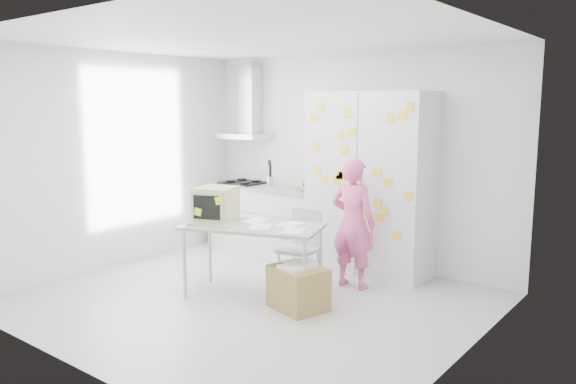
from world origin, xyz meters
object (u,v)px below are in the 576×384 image
Objects in this scene: desk at (229,214)px; person at (353,223)px; cardboard_box at (298,287)px; chair at (302,243)px.

person is at bearing 25.92° from desk.
person is 1.07m from cardboard_box.
chair is at bearing 123.84° from cardboard_box.
person reaches higher than chair.
cardboard_box is at bearing -16.49° from desk.
desk reaches higher than cardboard_box.
person reaches higher than desk.
chair reaches higher than cardboard_box.
cardboard_box is (0.43, -0.64, -0.27)m from chair.
cardboard_box is at bearing -62.12° from chair.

